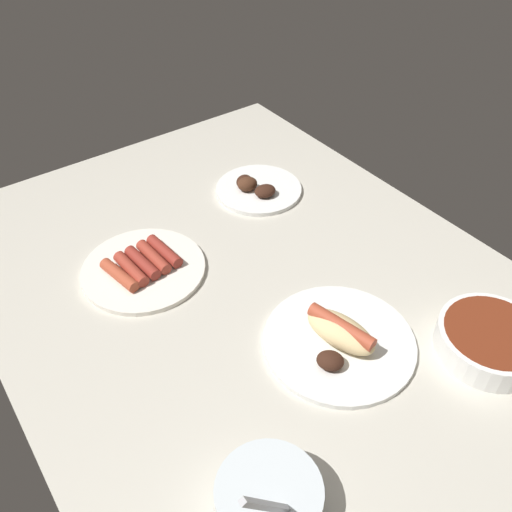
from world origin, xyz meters
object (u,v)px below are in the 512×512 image
plate_sausages (143,267)px  plate_hotdog_assembled (339,338)px  bowl_coleslaw (269,498)px  plate_grilled_meat (257,188)px  bowl_chili (491,340)px

plate_sausages → plate_hotdog_assembled: bearing=26.9°
plate_sausages → bowl_coleslaw: (50.24, -7.85, 2.05)cm
plate_grilled_meat → bowl_chili: (59.26, 3.95, 1.60)cm
plate_sausages → bowl_chili: size_ratio=1.36×
plate_hotdog_assembled → bowl_chili: (15.27, 19.19, 0.97)cm
plate_hotdog_assembled → bowl_chili: plate_hotdog_assembled is taller
plate_hotdog_assembled → bowl_coleslaw: size_ratio=1.64×
plate_grilled_meat → bowl_coleslaw: bowl_coleslaw is taller
plate_hotdog_assembled → plate_grilled_meat: 46.56cm
plate_hotdog_assembled → plate_grilled_meat: size_ratio=1.31×
bowl_chili → bowl_coleslaw: 45.05cm
plate_grilled_meat → bowl_coleslaw: (58.74, -41.09, 2.05)cm
plate_grilled_meat → plate_sausages: 34.32cm
plate_hotdog_assembled → plate_grilled_meat: (-43.99, 15.24, -0.63)cm
bowl_coleslaw → plate_hotdog_assembled: bearing=119.7°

